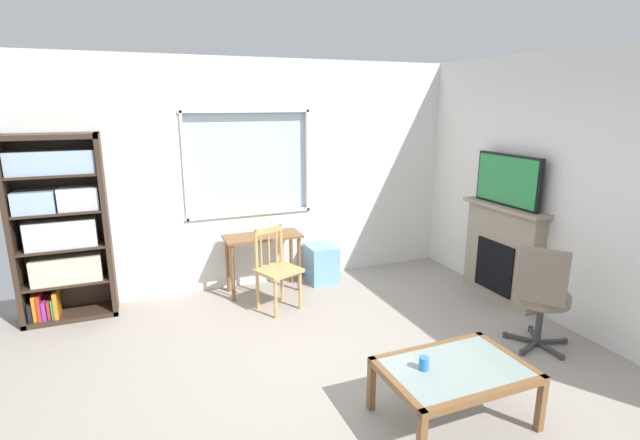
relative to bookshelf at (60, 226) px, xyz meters
name	(u,v)px	position (x,y,z in m)	size (l,w,h in m)	color
ground	(322,372)	(2.08, -1.98, -1.01)	(6.17, 5.44, 0.02)	#9E9389
wall_back_with_window	(253,177)	(2.09, 0.24, 0.35)	(5.17, 0.15, 2.72)	silver
wall_right	(570,192)	(4.72, -1.98, 0.36)	(0.12, 4.64, 2.72)	silver
bookshelf	(60,226)	(0.00, 0.00, 0.00)	(0.90, 0.38, 1.92)	#38281E
desk_under_window	(263,246)	(2.09, -0.11, -0.42)	(0.90, 0.40, 0.70)	brown
wooden_chair	(276,268)	(2.09, -0.62, -0.53)	(0.54, 0.52, 0.90)	tan
plastic_drawer_unit	(321,263)	(2.85, -0.06, -0.76)	(0.35, 0.40, 0.47)	#72ADDB
fireplace	(502,252)	(4.57, -1.32, -0.44)	(0.26, 1.12, 1.10)	gray
tv	(508,180)	(4.55, -1.32, 0.39)	(0.06, 0.91, 0.57)	black
office_chair	(542,293)	(4.05, -2.38, -0.44)	(0.62, 0.57, 1.00)	#7A6B5B
coffee_table	(455,374)	(2.71, -2.91, -0.63)	(1.02, 0.70, 0.42)	#8C9E99
sippy_cup	(424,363)	(2.48, -2.84, -0.53)	(0.07, 0.07, 0.09)	#337FD6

